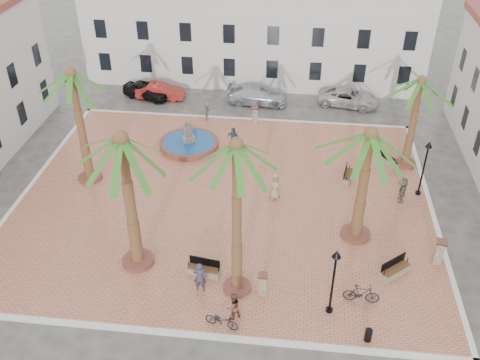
{
  "coord_description": "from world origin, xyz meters",
  "views": [
    {
      "loc": [
        4.21,
        -27.4,
        20.35
      ],
      "look_at": [
        1.0,
        0.0,
        1.6
      ],
      "focal_mm": 40.0,
      "sensor_mm": 36.0,
      "label": 1
    }
  ],
  "objects_px": {
    "bench_e": "(348,176)",
    "pedestrian_east": "(403,190)",
    "bicycle_a": "(222,320)",
    "cyclist_b": "(233,306)",
    "palm_ne": "(420,91)",
    "lamppost_e": "(426,159)",
    "fountain": "(189,143)",
    "bollard_n": "(255,115)",
    "palm_nw": "(73,86)",
    "bollard_e": "(440,252)",
    "palm_sw": "(123,155)",
    "pedestrian_fountain_b": "(233,139)",
    "car_white": "(348,98)",
    "lamppost_s": "(334,271)",
    "palm_s": "(236,161)",
    "bench_se": "(395,271)",
    "bollard_se": "(263,284)",
    "car_silver": "(257,96)",
    "pedestrian_north": "(207,111)",
    "bench_ne": "(388,161)",
    "cyclist_a": "(200,277)",
    "pedestrian_fountain_a": "(275,186)",
    "litter_bin": "(368,335)",
    "car_red": "(160,91)",
    "bicycle_b": "(361,294)",
    "car_black": "(147,90)",
    "bench_s": "(204,270)",
    "palm_e": "(369,148)"
  },
  "relations": [
    {
      "from": "bench_e",
      "to": "pedestrian_east",
      "type": "distance_m",
      "value": 3.94
    },
    {
      "from": "bicycle_a",
      "to": "cyclist_b",
      "type": "relative_size",
      "value": 1.09
    },
    {
      "from": "palm_ne",
      "to": "lamppost_e",
      "type": "xyz_separation_m",
      "value": [
        0.38,
        -3.51,
        -2.96
      ]
    },
    {
      "from": "fountain",
      "to": "bollard_n",
      "type": "relative_size",
      "value": 3.24
    },
    {
      "from": "palm_nw",
      "to": "bollard_e",
      "type": "distance_m",
      "value": 23.23
    },
    {
      "from": "palm_sw",
      "to": "pedestrian_fountain_b",
      "type": "bearing_deg",
      "value": 73.72
    },
    {
      "from": "palm_nw",
      "to": "bench_e",
      "type": "distance_m",
      "value": 18.53
    },
    {
      "from": "bollard_n",
      "to": "car_white",
      "type": "bearing_deg",
      "value": 29.84
    },
    {
      "from": "lamppost_s",
      "to": "pedestrian_fountain_b",
      "type": "distance_m",
      "value": 16.34
    },
    {
      "from": "palm_s",
      "to": "bench_se",
      "type": "height_order",
      "value": "palm_s"
    },
    {
      "from": "palm_nw",
      "to": "palm_sw",
      "type": "distance_m",
      "value": 9.38
    },
    {
      "from": "bollard_se",
      "to": "car_silver",
      "type": "relative_size",
      "value": 0.26
    },
    {
      "from": "pedestrian_fountain_b",
      "to": "pedestrian_north",
      "type": "distance_m",
      "value": 5.13
    },
    {
      "from": "bench_ne",
      "to": "cyclist_a",
      "type": "relative_size",
      "value": 0.91
    },
    {
      "from": "pedestrian_fountain_a",
      "to": "pedestrian_north",
      "type": "height_order",
      "value": "pedestrian_fountain_a"
    },
    {
      "from": "litter_bin",
      "to": "pedestrian_fountain_b",
      "type": "xyz_separation_m",
      "value": [
        -8.41,
        16.4,
        0.58
      ]
    },
    {
      "from": "bollard_se",
      "to": "bollard_n",
      "type": "bearing_deg",
      "value": 96.55
    },
    {
      "from": "palm_ne",
      "to": "bollard_e",
      "type": "relative_size",
      "value": 4.38
    },
    {
      "from": "fountain",
      "to": "bicycle_a",
      "type": "relative_size",
      "value": 2.56
    },
    {
      "from": "palm_s",
      "to": "bench_ne",
      "type": "bearing_deg",
      "value": 55.31
    },
    {
      "from": "pedestrian_east",
      "to": "car_red",
      "type": "relative_size",
      "value": 0.41
    },
    {
      "from": "pedestrian_north",
      "to": "car_red",
      "type": "distance_m",
      "value": 6.09
    },
    {
      "from": "pedestrian_fountain_b",
      "to": "bollard_se",
      "type": "bearing_deg",
      "value": -54.92
    },
    {
      "from": "bicycle_b",
      "to": "pedestrian_north",
      "type": "xyz_separation_m",
      "value": [
        -10.87,
        18.4,
        0.25
      ]
    },
    {
      "from": "pedestrian_north",
      "to": "bench_se",
      "type": "bearing_deg",
      "value": -132.49
    },
    {
      "from": "palm_s",
      "to": "lamppost_e",
      "type": "distance_m",
      "value": 15.29
    },
    {
      "from": "palm_s",
      "to": "lamppost_s",
      "type": "bearing_deg",
      "value": -11.86
    },
    {
      "from": "bollard_n",
      "to": "pedestrian_north",
      "type": "height_order",
      "value": "pedestrian_north"
    },
    {
      "from": "palm_sw",
      "to": "car_black",
      "type": "bearing_deg",
      "value": 103.56
    },
    {
      "from": "bench_s",
      "to": "lamppost_e",
      "type": "bearing_deg",
      "value": 44.14
    },
    {
      "from": "litter_bin",
      "to": "car_black",
      "type": "xyz_separation_m",
      "value": [
        -17.04,
        24.54,
        0.24
      ]
    },
    {
      "from": "car_silver",
      "to": "palm_e",
      "type": "bearing_deg",
      "value": -155.63
    },
    {
      "from": "bollard_se",
      "to": "pedestrian_east",
      "type": "height_order",
      "value": "pedestrian_east"
    },
    {
      "from": "bench_e",
      "to": "pedestrian_fountain_b",
      "type": "relative_size",
      "value": 0.9
    },
    {
      "from": "pedestrian_fountain_b",
      "to": "pedestrian_east",
      "type": "distance_m",
      "value": 12.43
    },
    {
      "from": "cyclist_a",
      "to": "car_silver",
      "type": "distance_m",
      "value": 22.32
    },
    {
      "from": "fountain",
      "to": "pedestrian_fountain_a",
      "type": "bearing_deg",
      "value": -40.65
    },
    {
      "from": "bench_se",
      "to": "pedestrian_north",
      "type": "distance_m",
      "value": 20.69
    },
    {
      "from": "palm_sw",
      "to": "pedestrian_fountain_a",
      "type": "relative_size",
      "value": 4.49
    },
    {
      "from": "pedestrian_east",
      "to": "car_silver",
      "type": "relative_size",
      "value": 0.34
    },
    {
      "from": "bench_s",
      "to": "bench_se",
      "type": "xyz_separation_m",
      "value": [
        10.1,
        1.14,
        0.01
      ]
    },
    {
      "from": "cyclist_a",
      "to": "bicycle_b",
      "type": "relative_size",
      "value": 0.99
    },
    {
      "from": "litter_bin",
      "to": "car_silver",
      "type": "xyz_separation_m",
      "value": [
        -7.38,
        24.56,
        0.25
      ]
    },
    {
      "from": "palm_nw",
      "to": "bollard_n",
      "type": "height_order",
      "value": "palm_nw"
    },
    {
      "from": "palm_nw",
      "to": "palm_sw",
      "type": "height_order",
      "value": "palm_sw"
    },
    {
      "from": "bench_se",
      "to": "bollard_e",
      "type": "bearing_deg",
      "value": -14.08
    },
    {
      "from": "lamppost_e",
      "to": "pedestrian_north",
      "type": "bearing_deg",
      "value": 150.83
    },
    {
      "from": "bollard_e",
      "to": "litter_bin",
      "type": "xyz_separation_m",
      "value": [
        -4.19,
        -5.77,
        -0.46
      ]
    },
    {
      "from": "bench_s",
      "to": "bicycle_b",
      "type": "height_order",
      "value": "bicycle_b"
    },
    {
      "from": "pedestrian_east",
      "to": "car_red",
      "type": "xyz_separation_m",
      "value": [
        -18.78,
        13.19,
        -0.32
      ]
    }
  ]
}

